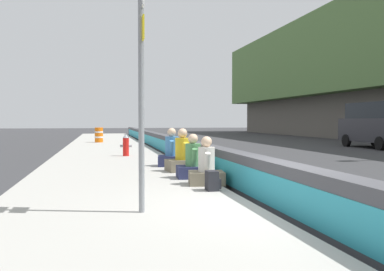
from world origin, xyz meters
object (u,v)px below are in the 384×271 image
fire_hydrant (126,145)px  construction_barrel (99,135)px  seated_person_foreground (206,169)px  seated_person_far (172,154)px  seated_person_rear (183,158)px  seated_person_middle (193,164)px  backpack (212,181)px  route_sign_post (141,77)px  parked_car_fourth (378,124)px

fire_hydrant → construction_barrel: size_ratio=0.93×
seated_person_foreground → seated_person_far: bearing=1.8°
seated_person_rear → seated_person_far: seated_person_rear is taller
seated_person_rear → construction_barrel: (16.39, 2.35, 0.11)m
seated_person_middle → backpack: seated_person_middle is taller
route_sign_post → construction_barrel: (21.50, 0.74, -1.59)m
route_sign_post → seated_person_middle: size_ratio=3.31×
seated_person_far → backpack: size_ratio=2.95×
seated_person_middle → seated_person_rear: bearing=-0.4°
seated_person_middle → seated_person_far: size_ratio=0.92×
construction_barrel → seated_person_middle: bearing=-172.5°
route_sign_post → seated_person_rear: route_sign_post is taller
seated_person_foreground → backpack: size_ratio=2.66×
seated_person_rear → seated_person_middle: bearing=179.6°
seated_person_middle → fire_hydrant: bearing=10.3°
seated_person_rear → seated_person_far: size_ratio=1.01×
parked_car_fourth → backpack: bearing=134.7°
fire_hydrant → seated_person_foreground: (-7.98, -1.31, -0.12)m
seated_person_far → seated_person_middle: bearing=-178.6°
seated_person_foreground → seated_person_rear: (2.55, 0.05, 0.04)m
seated_person_rear → fire_hydrant: bearing=13.0°
route_sign_post → fire_hydrant: route_sign_post is taller
route_sign_post → seated_person_rear: 5.62m
route_sign_post → parked_car_fourth: (14.50, -14.48, -0.86)m
seated_person_foreground → construction_barrel: size_ratio=1.12×
fire_hydrant → seated_person_middle: (-6.85, -1.25, -0.11)m
seated_person_middle → seated_person_far: bearing=1.4°
route_sign_post → construction_barrel: bearing=2.0°
backpack → parked_car_fourth: bearing=-45.3°
fire_hydrant → seated_person_foreground: bearing=-170.7°
seated_person_far → backpack: bearing=-179.4°
seated_person_rear → construction_barrel: 16.56m
fire_hydrant → route_sign_post: bearing=178.1°
construction_barrel → parked_car_fourth: parked_car_fourth is taller
fire_hydrant → seated_person_middle: bearing=-169.7°
seated_person_rear → construction_barrel: bearing=8.2°
fire_hydrant → backpack: (-8.79, -1.23, -0.25)m
seated_person_middle → seated_person_rear: seated_person_rear is taller
route_sign_post → seated_person_far: size_ratio=3.05×
fire_hydrant → backpack: 8.88m
seated_person_far → parked_car_fourth: size_ratio=0.23×
route_sign_post → seated_person_far: route_sign_post is taller
construction_barrel → parked_car_fourth: bearing=-114.7°
seated_person_foreground → seated_person_rear: bearing=1.1°
route_sign_post → seated_person_far: bearing=-13.3°
seated_person_middle → parked_car_fourth: parked_car_fourth is taller
seated_person_foreground → construction_barrel: 19.10m
route_sign_post → construction_barrel: route_sign_post is taller
seated_person_far → construction_barrel: size_ratio=1.24×
seated_person_foreground → seated_person_far: size_ratio=0.90×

